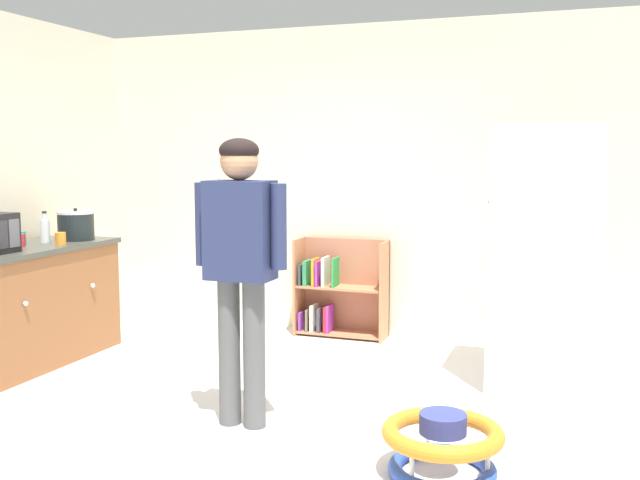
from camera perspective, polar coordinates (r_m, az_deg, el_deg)
The scene contains 12 objects.
ground_plane at distance 4.47m, azimuth -4.20°, elevation -14.06°, with size 12.00×12.00×0.00m, color silver.
back_wall at distance 6.39m, azimuth 4.23°, elevation 4.59°, with size 5.20×0.06×2.70m, color beige.
left_side_wall at distance 6.35m, azimuth -23.47°, elevation 4.04°, with size 0.06×2.99×2.70m, color beige.
refrigerator at distance 5.16m, azimuth 17.28°, elevation -1.33°, with size 0.73×0.68×1.78m.
bookshelf at distance 6.40m, azimuth 1.30°, elevation -4.19°, with size 0.80×0.28×0.85m.
standing_person at distance 4.20m, azimuth -6.26°, elevation -1.04°, with size 0.57×0.23×1.68m.
baby_walker at distance 3.78m, azimuth 9.58°, elevation -15.57°, with size 0.60×0.60×0.32m.
crock_pot at distance 6.17m, azimuth -18.59°, elevation 1.08°, with size 0.29×0.29×0.26m.
clear_bottle at distance 6.07m, azimuth -20.75°, elevation 0.74°, with size 0.07×0.07×0.25m.
orange_cup at distance 5.89m, azimuth -19.67°, elevation 0.10°, with size 0.08×0.08×0.10m, color orange.
teal_cup at distance 6.07m, azimuth -22.42°, elevation 0.17°, with size 0.08×0.08×0.10m, color teal.
red_cup at distance 5.88m, azimuth -22.47°, elevation -0.02°, with size 0.08×0.08×0.10m, color red.
Camera 1 is at (1.71, -3.82, 1.59)m, focal length 40.83 mm.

